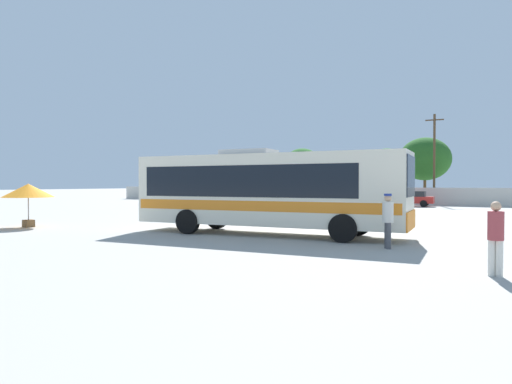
{
  "coord_description": "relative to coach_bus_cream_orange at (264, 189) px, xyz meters",
  "views": [
    {
      "loc": [
        7.31,
        -17.49,
        2.12
      ],
      "look_at": [
        -2.06,
        -0.59,
        1.77
      ],
      "focal_mm": 31.76,
      "sensor_mm": 36.0,
      "label": 1
    }
  ],
  "objects": [
    {
      "name": "utility_pole_near",
      "position": [
        2.31,
        33.14,
        2.95
      ],
      "size": [
        1.8,
        0.24,
        9.33
      ],
      "color": "#4C3823",
      "rests_on": "ground_plane"
    },
    {
      "name": "ground_plane",
      "position": [
        1.57,
        10.76,
        -1.9
      ],
      "size": [
        300.0,
        300.0,
        0.0
      ],
      "primitive_type": "plane",
      "color": "#A3A099"
    },
    {
      "name": "attendant_by_bus_door",
      "position": [
        5.5,
        -1.75,
        -0.88
      ],
      "size": [
        0.5,
        0.5,
        1.8
      ],
      "color": "#4C4C51",
      "rests_on": "ground_plane"
    },
    {
      "name": "coach_bus_cream_orange",
      "position": [
        0.0,
        0.0,
        0.0
      ],
      "size": [
        11.61,
        3.3,
        3.57
      ],
      "color": "silver",
      "rests_on": "ground_plane"
    },
    {
      "name": "roadside_tree_midright",
      "position": [
        0.75,
        37.47,
        3.04
      ],
      "size": [
        5.71,
        5.71,
        7.38
      ],
      "color": "brown",
      "rests_on": "ground_plane"
    },
    {
      "name": "roadside_tree_left",
      "position": [
        -13.88,
        36.4,
        2.78
      ],
      "size": [
        4.56,
        4.56,
        6.63
      ],
      "color": "brown",
      "rests_on": "ground_plane"
    },
    {
      "name": "perimeter_wall",
      "position": [
        1.57,
        30.65,
        -1.03
      ],
      "size": [
        80.0,
        0.3,
        1.75
      ],
      "primitive_type": "cube",
      "color": "beige",
      "rests_on": "ground_plane"
    },
    {
      "name": "parked_car_third_red",
      "position": [
        0.93,
        27.49,
        -1.14
      ],
      "size": [
        4.45,
        2.18,
        1.43
      ],
      "color": "red",
      "rests_on": "ground_plane"
    },
    {
      "name": "roadside_tree_midleft",
      "position": [
        -3.54,
        37.52,
        2.77
      ],
      "size": [
        3.83,
        3.83,
        6.32
      ],
      "color": "brown",
      "rests_on": "ground_plane"
    },
    {
      "name": "parked_car_second_grey",
      "position": [
        -5.0,
        27.31,
        -1.13
      ],
      "size": [
        4.64,
        2.2,
        1.45
      ],
      "color": "slate",
      "rests_on": "ground_plane"
    },
    {
      "name": "vendor_umbrella_near_gate_orange",
      "position": [
        -11.61,
        -2.8,
        -0.14
      ],
      "size": [
        2.42,
        2.42,
        2.13
      ],
      "color": "gray",
      "rests_on": "ground_plane"
    },
    {
      "name": "passenger_waiting_on_apron",
      "position": [
        8.68,
        -5.06,
        -0.93
      ],
      "size": [
        0.39,
        0.39,
        1.72
      ],
      "color": "silver",
      "rests_on": "ground_plane"
    },
    {
      "name": "parked_car_leftmost_black",
      "position": [
        -10.81,
        27.32,
        -1.15
      ],
      "size": [
        4.18,
        2.19,
        1.41
      ],
      "color": "black",
      "rests_on": "ground_plane"
    }
  ]
}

